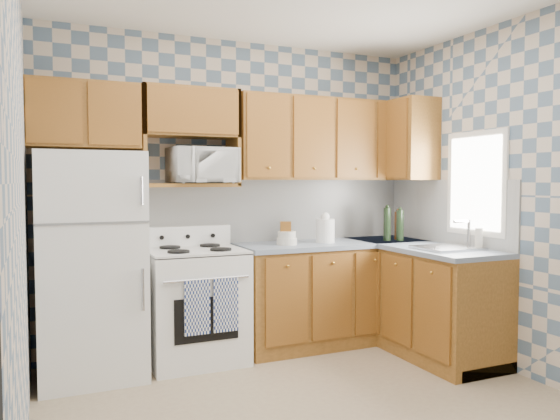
# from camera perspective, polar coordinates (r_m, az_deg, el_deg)

# --- Properties ---
(floor) EXTENTS (3.40, 3.40, 0.00)m
(floor) POSITION_cam_1_polar(r_m,az_deg,el_deg) (3.72, 4.23, -20.24)
(floor) COLOR #8D765C
(floor) RESTS_ON ground
(back_wall) EXTENTS (3.40, 0.02, 2.70)m
(back_wall) POSITION_cam_1_polar(r_m,az_deg,el_deg) (4.89, -4.57, 1.64)
(back_wall) COLOR slate
(back_wall) RESTS_ON ground
(right_wall) EXTENTS (0.02, 3.20, 2.70)m
(right_wall) POSITION_cam_1_polar(r_m,az_deg,el_deg) (4.48, 23.89, 1.27)
(right_wall) COLOR slate
(right_wall) RESTS_ON ground
(backsplash_back) EXTENTS (2.60, 0.02, 0.56)m
(backsplash_back) POSITION_cam_1_polar(r_m,az_deg,el_deg) (5.03, -0.22, -0.03)
(backsplash_back) COLOR white
(backsplash_back) RESTS_ON back_wall
(backsplash_right) EXTENTS (0.02, 1.60, 0.56)m
(backsplash_right) POSITION_cam_1_polar(r_m,az_deg,el_deg) (5.05, 17.05, -0.15)
(backsplash_right) COLOR white
(backsplash_right) RESTS_ON right_wall
(refrigerator) EXTENTS (0.75, 0.70, 1.68)m
(refrigerator) POSITION_cam_1_polar(r_m,az_deg,el_deg) (4.32, -19.20, -5.49)
(refrigerator) COLOR white
(refrigerator) RESTS_ON floor
(stove_body) EXTENTS (0.76, 0.65, 0.90)m
(stove_body) POSITION_cam_1_polar(r_m,az_deg,el_deg) (4.55, -8.83, -9.93)
(stove_body) COLOR white
(stove_body) RESTS_ON floor
(cooktop) EXTENTS (0.76, 0.65, 0.02)m
(cooktop) POSITION_cam_1_polar(r_m,az_deg,el_deg) (4.47, -8.87, -4.24)
(cooktop) COLOR silver
(cooktop) RESTS_ON stove_body
(backguard) EXTENTS (0.76, 0.08, 0.17)m
(backguard) POSITION_cam_1_polar(r_m,az_deg,el_deg) (4.72, -9.75, -2.70)
(backguard) COLOR white
(backguard) RESTS_ON cooktop
(dish_towel_left) EXTENTS (0.20, 0.02, 0.41)m
(dish_towel_left) POSITION_cam_1_polar(r_m,az_deg,el_deg) (4.19, -8.65, -10.03)
(dish_towel_left) COLOR navy
(dish_towel_left) RESTS_ON stove_body
(dish_towel_right) EXTENTS (0.20, 0.02, 0.41)m
(dish_towel_right) POSITION_cam_1_polar(r_m,az_deg,el_deg) (4.25, -5.69, -9.82)
(dish_towel_right) COLOR navy
(dish_towel_right) RESTS_ON stove_body
(base_cabinets_back) EXTENTS (1.75, 0.60, 0.88)m
(base_cabinets_back) POSITION_cam_1_polar(r_m,az_deg,el_deg) (5.06, 5.59, -8.72)
(base_cabinets_back) COLOR brown
(base_cabinets_back) RESTS_ON floor
(base_cabinets_right) EXTENTS (0.60, 1.60, 0.88)m
(base_cabinets_right) POSITION_cam_1_polar(r_m,az_deg,el_deg) (4.96, 14.35, -9.02)
(base_cabinets_right) COLOR brown
(base_cabinets_right) RESTS_ON floor
(countertop_back) EXTENTS (1.77, 0.63, 0.04)m
(countertop_back) POSITION_cam_1_polar(r_m,az_deg,el_deg) (4.98, 5.65, -3.54)
(countertop_back) COLOR slate
(countertop_back) RESTS_ON base_cabinets_back
(countertop_right) EXTENTS (0.63, 1.60, 0.04)m
(countertop_right) POSITION_cam_1_polar(r_m,az_deg,el_deg) (4.89, 14.37, -3.74)
(countertop_right) COLOR slate
(countertop_right) RESTS_ON base_cabinets_right
(upper_cabinets_back) EXTENTS (1.75, 0.33, 0.74)m
(upper_cabinets_back) POSITION_cam_1_polar(r_m,az_deg,el_deg) (5.08, 4.92, 7.33)
(upper_cabinets_back) COLOR brown
(upper_cabinets_back) RESTS_ON back_wall
(upper_cabinets_fridge) EXTENTS (0.82, 0.33, 0.50)m
(upper_cabinets_fridge) POSITION_cam_1_polar(r_m,az_deg,el_deg) (4.49, -19.84, 9.28)
(upper_cabinets_fridge) COLOR brown
(upper_cabinets_fridge) RESTS_ON back_wall
(upper_cabinets_right) EXTENTS (0.33, 0.70, 0.74)m
(upper_cabinets_right) POSITION_cam_1_polar(r_m,az_deg,el_deg) (5.31, 12.68, 7.08)
(upper_cabinets_right) COLOR brown
(upper_cabinets_right) RESTS_ON right_wall
(microwave_shelf) EXTENTS (0.80, 0.33, 0.03)m
(microwave_shelf) POSITION_cam_1_polar(r_m,az_deg,el_deg) (4.59, -9.44, 2.58)
(microwave_shelf) COLOR brown
(microwave_shelf) RESTS_ON back_wall
(microwave) EXTENTS (0.56, 0.41, 0.30)m
(microwave) POSITION_cam_1_polar(r_m,az_deg,el_deg) (4.59, -8.11, 4.62)
(microwave) COLOR white
(microwave) RESTS_ON microwave_shelf
(sink) EXTENTS (0.48, 0.40, 0.03)m
(sink) POSITION_cam_1_polar(r_m,az_deg,el_deg) (4.62, 17.12, -3.85)
(sink) COLOR #B7B7BC
(sink) RESTS_ON countertop_right
(window) EXTENTS (0.02, 0.66, 0.86)m
(window) POSITION_cam_1_polar(r_m,az_deg,el_deg) (4.78, 19.80, 2.64)
(window) COLOR silver
(window) RESTS_ON right_wall
(bottle_0) EXTENTS (0.07, 0.07, 0.30)m
(bottle_0) POSITION_cam_1_polar(r_m,az_deg,el_deg) (5.13, 11.13, -1.47)
(bottle_0) COLOR black
(bottle_0) RESTS_ON countertop_back
(bottle_1) EXTENTS (0.07, 0.07, 0.28)m
(bottle_1) POSITION_cam_1_polar(r_m,az_deg,el_deg) (5.14, 12.43, -1.58)
(bottle_1) COLOR black
(bottle_1) RESTS_ON countertop_back
(bottle_2) EXTENTS (0.07, 0.07, 0.26)m
(bottle_2) POSITION_cam_1_polar(r_m,az_deg,el_deg) (5.25, 12.22, -1.60)
(bottle_2) COLOR #542B10
(bottle_2) RESTS_ON countertop_back
(knife_block) EXTENTS (0.12, 0.12, 0.20)m
(knife_block) POSITION_cam_1_polar(r_m,az_deg,el_deg) (4.70, 0.58, -2.43)
(knife_block) COLOR brown
(knife_block) RESTS_ON countertop_back
(electric_kettle) EXTENTS (0.17, 0.17, 0.21)m
(electric_kettle) POSITION_cam_1_polar(r_m,az_deg,el_deg) (4.88, 4.75, -2.17)
(electric_kettle) COLOR white
(electric_kettle) RESTS_ON countertop_back
(food_containers) EXTENTS (0.18, 0.18, 0.12)m
(food_containers) POSITION_cam_1_polar(r_m,az_deg,el_deg) (4.71, 0.71, -2.93)
(food_containers) COLOR beige
(food_containers) RESTS_ON countertop_back
(soap_bottle) EXTENTS (0.06, 0.06, 0.17)m
(soap_bottle) POSITION_cam_1_polar(r_m,az_deg,el_deg) (4.68, 20.07, -2.83)
(soap_bottle) COLOR beige
(soap_bottle) RESTS_ON countertop_right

